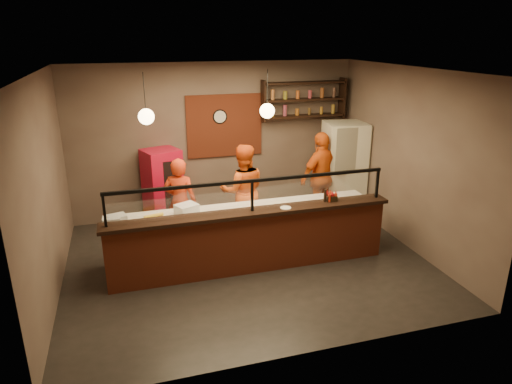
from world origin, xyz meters
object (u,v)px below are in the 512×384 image
object	(u,v)px
fridge	(343,169)
pepper_mill	(325,196)
cook_right	(321,177)
red_cooler	(163,187)
pizza_dough	(280,206)
wall_clock	(220,117)
cook_left	(180,202)
condiment_caddy	(331,198)
cook_mid	(243,191)

from	to	relation	value
fridge	pepper_mill	bearing A→B (deg)	-115.49
cook_right	red_cooler	size ratio (longest dim) A/B	1.20
pizza_dough	wall_clock	bearing A→B (deg)	102.87
cook_left	condiment_caddy	xyz separation A→B (m)	(2.38, -1.28, 0.28)
cook_mid	cook_right	bearing A→B (deg)	-162.77
wall_clock	pizza_dough	bearing A→B (deg)	-77.13
condiment_caddy	wall_clock	bearing A→B (deg)	115.90
cook_mid	pizza_dough	xyz separation A→B (m)	(0.40, -0.96, 0.00)
cook_left	red_cooler	bearing A→B (deg)	-56.69
pepper_mill	cook_right	bearing A→B (deg)	67.32
cook_right	fridge	size ratio (longest dim) A/B	0.94
cook_mid	cook_right	size ratio (longest dim) A/B	0.96
fridge	cook_left	bearing A→B (deg)	-161.08
cook_right	wall_clock	bearing A→B (deg)	-49.52
cook_mid	red_cooler	distance (m)	1.75
red_cooler	fridge	bearing A→B (deg)	-26.69
wall_clock	pepper_mill	distance (m)	3.10
cook_left	fridge	distance (m)	3.64
wall_clock	cook_mid	xyz separation A→B (m)	(0.12, -1.35, -1.20)
cook_left	condiment_caddy	bearing A→B (deg)	174.54
fridge	condiment_caddy	world-z (taller)	fridge
wall_clock	fridge	bearing A→B (deg)	-17.47
cook_left	pizza_dough	distance (m)	1.83
fridge	pizza_dough	bearing A→B (deg)	-133.51
cook_right	pizza_dough	xyz separation A→B (m)	(-1.35, -1.27, -0.03)
cook_left	pizza_dough	xyz separation A→B (m)	(1.60, -0.89, 0.08)
cook_right	condiment_caddy	bearing A→B (deg)	50.31
condiment_caddy	red_cooler	bearing A→B (deg)	137.38
pizza_dough	red_cooler	bearing A→B (deg)	132.23
cook_right	pizza_dough	distance (m)	1.85
wall_clock	pizza_dough	distance (m)	2.65
red_cooler	pepper_mill	xyz separation A→B (m)	(2.47, -2.40, 0.39)
wall_clock	fridge	xyz separation A→B (m)	(2.50, -0.79, -1.11)
red_cooler	pizza_dough	world-z (taller)	red_cooler
cook_right	condiment_caddy	distance (m)	1.76
fridge	condiment_caddy	distance (m)	2.25
red_cooler	cook_left	bearing A→B (deg)	-98.92
condiment_caddy	cook_mid	bearing A→B (deg)	131.33
fridge	pizza_dough	xyz separation A→B (m)	(-1.97, -1.52, -0.08)
cook_mid	pepper_mill	distance (m)	1.74
fridge	pizza_dough	world-z (taller)	fridge
wall_clock	fridge	distance (m)	2.85
fridge	pepper_mill	world-z (taller)	fridge
red_cooler	pizza_dough	size ratio (longest dim) A/B	3.08
cook_right	condiment_caddy	xyz separation A→B (m)	(-0.57, -1.66, 0.17)
cook_left	cook_mid	distance (m)	1.20
red_cooler	cook_right	bearing A→B (deg)	-32.47
cook_left	fridge	size ratio (longest dim) A/B	0.83
condiment_caddy	pepper_mill	size ratio (longest dim) A/B	0.82
cook_left	cook_right	distance (m)	2.98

